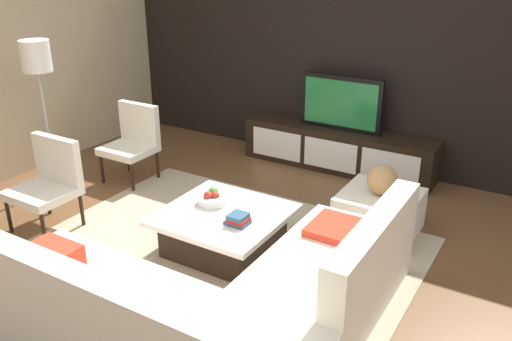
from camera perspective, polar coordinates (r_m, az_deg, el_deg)
The scene contains 14 objects.
ground_plane at distance 4.77m, azimuth -3.03°, elevation -9.26°, with size 14.00×14.00×0.00m, color brown.
feature_wall_back at distance 6.55m, azimuth 10.33°, elevation 12.52°, with size 6.40×0.12×2.80m, color black.
area_rug at distance 4.82m, azimuth -4.03°, elevation -8.87°, with size 3.31×2.63×0.01m, color tan.
media_console at distance 6.58m, azimuth 8.66°, elevation 2.26°, with size 2.34×0.48×0.50m.
television at distance 6.40m, azimuth 8.97°, elevation 7.05°, with size 0.99×0.06×0.64m.
sectional_couch at distance 3.77m, azimuth -4.16°, elevation -13.94°, with size 2.44×2.33×0.81m.
coffee_table at distance 4.79m, azimuth -3.41°, elevation -6.34°, with size 1.04×1.01×0.38m.
accent_chair_near at distance 5.44m, azimuth -21.03°, elevation -0.81°, with size 0.57×0.52×0.87m.
floor_lamp at distance 6.07m, azimuth -22.11°, elevation 10.11°, with size 0.30×0.30×1.64m.
ottoman at distance 5.21m, azimuth 12.86°, elevation -4.40°, with size 0.70×0.70×0.40m, color silver.
fruit_bowl at distance 4.85m, azimuth -4.58°, elevation -2.95°, with size 0.28×0.28×0.13m.
accent_chair_far at distance 6.31m, azimuth -12.84°, elevation 3.37°, with size 0.54×0.51×0.87m.
decorative_ball at distance 5.06m, azimuth 13.20°, elevation -0.98°, with size 0.28×0.28×0.28m, color #AD8451.
book_stack at distance 4.49m, azimuth -1.93°, elevation -5.19°, with size 0.19×0.16×0.09m.
Camera 1 is at (2.30, -3.33, 2.53)m, focal length 37.84 mm.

